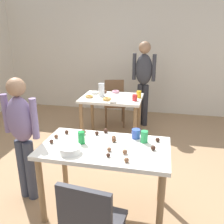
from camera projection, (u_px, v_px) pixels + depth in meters
ground_plane at (111, 200)px, 2.69m from camera, size 6.40×6.40×0.00m
wall_back at (142, 54)px, 5.23m from camera, size 6.40×0.10×2.60m
dining_table_near at (105, 156)px, 2.33m from camera, size 1.23×0.68×0.75m
dining_table_far at (112, 104)px, 4.01m from camera, size 0.99×0.73×0.75m
chair_near_table at (91, 224)px, 1.70m from camera, size 0.44×0.44×0.87m
chair_far_table at (114, 100)px, 4.74m from camera, size 0.48×0.48×0.87m
person_girl_near at (22, 131)px, 2.49m from camera, size 0.45×0.26×1.37m
person_adult_far at (144, 76)px, 4.50m from camera, size 0.45×0.26×1.61m
mixing_bowl at (70, 150)px, 2.17m from camera, size 0.20×0.20×0.06m
soda_can at (81, 138)px, 2.34m from camera, size 0.07×0.07×0.12m
fork_near at (67, 139)px, 2.45m from camera, size 0.17×0.02×0.01m
cup_near_0 at (144, 137)px, 2.36m from camera, size 0.07×0.07×0.12m
cup_near_1 at (136, 134)px, 2.45m from camera, size 0.09×0.09×0.10m
cake_ball_0 at (108, 155)px, 2.10m from camera, size 0.04×0.04×0.04m
cake_ball_1 at (127, 160)px, 2.01m from camera, size 0.04×0.04×0.04m
cake_ball_2 at (97, 133)px, 2.54m from camera, size 0.04×0.04×0.04m
cake_ball_3 at (158, 140)px, 2.38m from camera, size 0.04×0.04×0.04m
cake_ball_4 at (125, 152)px, 2.15m from camera, size 0.04×0.04×0.04m
cake_ball_5 at (67, 132)px, 2.56m from camera, size 0.04×0.04×0.04m
cake_ball_6 at (51, 141)px, 2.35m from camera, size 0.04×0.04×0.04m
cake_ball_7 at (109, 149)px, 2.20m from camera, size 0.04×0.04×0.04m
cake_ball_8 at (114, 138)px, 2.43m from camera, size 0.04×0.04×0.04m
cake_ball_9 at (106, 131)px, 2.59m from camera, size 0.05×0.05×0.05m
cake_ball_10 at (153, 148)px, 2.22m from camera, size 0.05×0.05×0.05m
cake_ball_11 at (114, 140)px, 2.38m from camera, size 0.05×0.05×0.05m
cake_ball_12 at (56, 136)px, 2.46m from camera, size 0.04×0.04×0.04m
cake_ball_13 at (83, 132)px, 2.55m from camera, size 0.05×0.05×0.05m
pitcher_far at (101, 90)px, 3.99m from camera, size 0.10×0.10×0.22m
cup_far_0 at (135, 98)px, 3.75m from camera, size 0.08×0.08×0.10m
cup_far_1 at (139, 94)px, 3.92m from camera, size 0.08×0.08×0.11m
donut_far_0 at (89, 96)px, 3.93m from camera, size 0.13×0.13×0.04m
donut_far_1 at (107, 99)px, 3.79m from camera, size 0.14×0.14×0.04m
donut_far_2 at (113, 102)px, 3.65m from camera, size 0.11×0.11×0.03m
donut_far_3 at (95, 93)px, 4.17m from camera, size 0.12×0.12×0.04m
donut_far_4 at (103, 92)px, 4.23m from camera, size 0.13×0.13×0.04m
donut_far_5 at (116, 92)px, 4.24m from camera, size 0.13×0.13×0.04m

